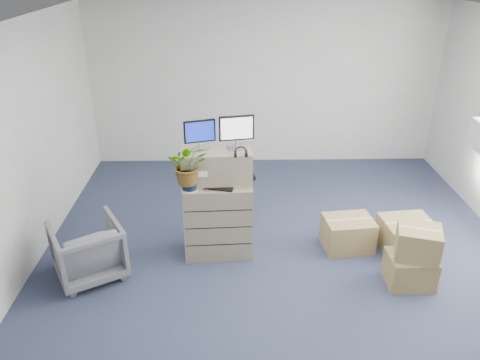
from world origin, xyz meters
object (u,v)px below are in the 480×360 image
potted_plant (189,169)px  keyboard (217,187)px  water_bottle (226,172)px  monitor_left (200,134)px  filing_cabinet_lower (218,218)px  monitor_right (237,131)px  office_chair (87,248)px

potted_plant → keyboard: bearing=9.1°
water_bottle → potted_plant: potted_plant is taller
monitor_left → potted_plant: 0.43m
filing_cabinet_lower → keyboard: bearing=-88.8°
monitor_right → potted_plant: 0.71m
filing_cabinet_lower → keyboard: 0.50m
filing_cabinet_lower → monitor_right: 1.15m
office_chair → filing_cabinet_lower: bearing=167.5°
monitor_left → monitor_right: size_ratio=0.89×
water_bottle → potted_plant: size_ratio=0.50×
water_bottle → potted_plant: bearing=-153.0°
monitor_right → keyboard: (-0.23, -0.19, -0.63)m
filing_cabinet_lower → potted_plant: (-0.32, -0.16, 0.75)m
filing_cabinet_lower → potted_plant: 0.83m
filing_cabinet_lower → office_chair: bearing=-165.8°
keyboard → office_chair: size_ratio=0.52×
potted_plant → office_chair: 1.49m
monitor_left → office_chair: 1.85m
monitor_right → potted_plant: monitor_right is taller
monitor_right → keyboard: size_ratio=1.05×
monitor_left → water_bottle: monitor_left is taller
monitor_left → water_bottle: (0.30, 0.01, -0.49)m
monitor_right → potted_plant: (-0.55, -0.24, -0.38)m
monitor_right → office_chair: monitor_right is taller
monitor_right → keyboard: 0.70m
keyboard → potted_plant: size_ratio=0.75×
water_bottle → potted_plant: (-0.43, -0.22, 0.13)m
monitor_left → potted_plant: monitor_left is taller
office_chair → monitor_left: bearing=171.7°
potted_plant → filing_cabinet_lower: bearing=26.7°
monitor_right → water_bottle: monitor_right is taller
keyboard → potted_plant: (-0.32, -0.05, 0.25)m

